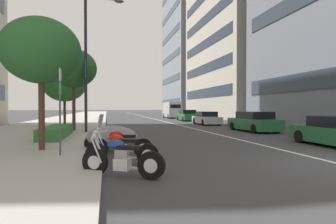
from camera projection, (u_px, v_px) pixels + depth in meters
The scene contains 17 objects.
sidewalk_right_plaza at pixel (70, 120), 34.95m from camera, with size 160.00×8.81×0.15m, color #B2ADA3.
lane_centre_stripe at pixel (153, 119), 42.31m from camera, with size 110.00×0.16×0.01m, color silver.
motorcycle_far_end_row at pixel (122, 160), 6.76m from camera, with size 1.16×1.97×1.12m.
motorcycle_mid_row at pixel (121, 151), 8.18m from camera, with size 0.87×2.14×1.10m.
motorcycle_by_sign_pole at pixel (120, 145), 9.45m from camera, with size 0.78×2.14×1.48m.
motorcycle_nearest_camera at pixel (111, 137), 10.75m from camera, with size 1.41×2.18×1.01m.
car_far_down_avenue at pixel (254, 122), 19.84m from camera, with size 4.54×2.05×1.42m.
car_following_behind at pixel (206, 118), 27.92m from camera, with size 4.74×1.96×1.31m.
car_mid_block_traffic at pixel (187, 116), 35.74m from camera, with size 4.44×1.95×1.42m.
delivery_van_ahead at pixel (172, 110), 45.20m from camera, with size 6.11×2.18×2.56m.
parking_sign_by_curb at pixel (60, 100), 9.03m from camera, with size 0.32×0.06×2.88m.
street_lamp_with_banners at pixel (91, 52), 17.64m from camera, with size 1.26×2.50×8.66m.
clipped_hedge_bed at pixel (57, 132), 14.71m from camera, with size 4.95×1.10×0.56m, color #337033.
street_tree_mid_sidewalk at pixel (41, 51), 10.14m from camera, with size 2.84×2.84×4.85m.
street_tree_near_plaza_corner at pixel (74, 69), 18.65m from camera, with size 3.06×3.06×5.52m.
street_tree_by_lamp_post at pixel (65, 84), 23.87m from camera, with size 3.68×3.68×5.21m.
office_tower_mid_left at pixel (209, 39), 73.05m from camera, with size 21.61×21.45×39.54m.
Camera 1 is at (-6.78, 6.89, 1.71)m, focal length 29.55 mm.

